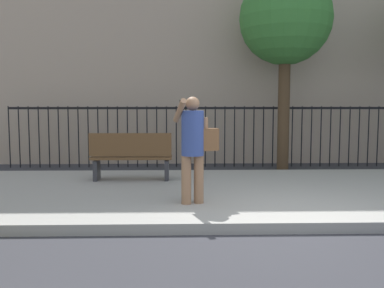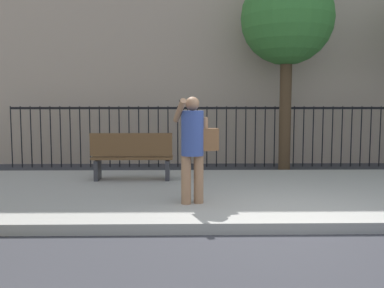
% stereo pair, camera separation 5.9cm
% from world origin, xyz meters
% --- Properties ---
extents(ground_plane, '(60.00, 60.00, 0.00)m').
position_xyz_m(ground_plane, '(0.00, 0.00, 0.00)').
color(ground_plane, '#333338').
extents(sidewalk, '(28.00, 4.40, 0.15)m').
position_xyz_m(sidewalk, '(0.00, 2.20, 0.07)').
color(sidewalk, '#9E9B93').
rests_on(sidewalk, ground).
extents(iron_fence, '(12.03, 0.04, 1.60)m').
position_xyz_m(iron_fence, '(0.00, 5.90, 1.02)').
color(iron_fence, black).
rests_on(iron_fence, ground).
extents(pedestrian_on_phone, '(0.71, 0.51, 1.63)m').
position_xyz_m(pedestrian_on_phone, '(-1.34, 1.13, 1.09)').
color(pedestrian_on_phone, '#936B4C').
rests_on(pedestrian_on_phone, sidewalk).
extents(street_bench, '(1.60, 0.45, 0.95)m').
position_xyz_m(street_bench, '(-2.53, 3.11, 0.65)').
color(street_bench, brown).
rests_on(street_bench, sidewalk).
extents(street_tree_near, '(2.27, 2.27, 4.89)m').
position_xyz_m(street_tree_near, '(1.03, 5.34, 3.70)').
color(street_tree_near, '#4C3823').
rests_on(street_tree_near, ground).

